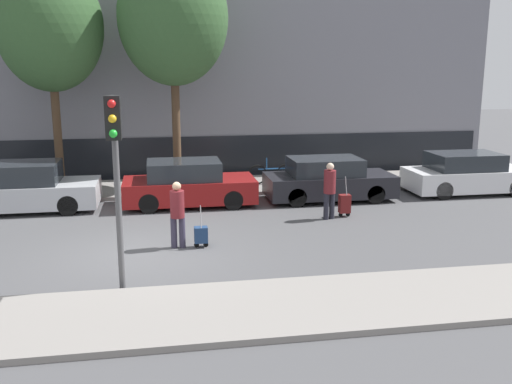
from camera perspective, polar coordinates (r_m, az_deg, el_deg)
name	(u,v)px	position (r m, az deg, el deg)	size (l,w,h in m)	color
ground_plane	(143,252)	(13.78, -11.21, -5.93)	(80.00, 80.00, 0.00)	#4C4C4F
sidewalk_near	(139,317)	(10.26, -11.60, -12.18)	(28.00, 2.50, 0.12)	gray
sidewalk_far	(147,188)	(20.53, -10.87, 0.36)	(28.00, 3.00, 0.12)	gray
building_facade	(142,26)	(23.39, -11.37, 15.97)	(28.00, 2.17, 11.66)	slate
parked_car_0	(24,188)	(18.61, -22.22, 0.34)	(4.31, 1.91, 1.46)	#B7BABF
parked_car_1	(188,185)	(18.00, -6.81, 0.75)	(4.09, 1.85, 1.42)	maroon
parked_car_2	(328,180)	(18.76, 7.22, 1.18)	(4.15, 1.78, 1.39)	black
parked_car_3	(467,174)	(20.90, 20.34, 1.67)	(4.22, 1.81, 1.40)	silver
pedestrian_left	(177,211)	(13.74, -7.87, -1.88)	(0.35, 0.34, 1.62)	#383347
trolley_left	(201,235)	(13.87, -5.52, -4.28)	(0.34, 0.29, 1.05)	navy
pedestrian_right	(330,188)	(16.32, 7.37, 0.45)	(0.34, 0.34, 1.63)	#23232D
trolley_right	(345,204)	(16.75, 8.85, -1.17)	(0.34, 0.29, 1.20)	maroon
traffic_light	(115,155)	(10.87, -13.90, 3.63)	(0.28, 0.47, 3.78)	#515154
parked_bicycle	(272,174)	(20.58, 1.58, 1.83)	(1.77, 0.06, 0.96)	black
bare_tree_near_crossing	(50,27)	(20.56, -19.95, 15.25)	(3.47, 3.47, 7.57)	#4C3826
bare_tree_down_street	(173,18)	(19.94, -8.30, 16.83)	(3.66, 3.66, 7.99)	#4C3826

